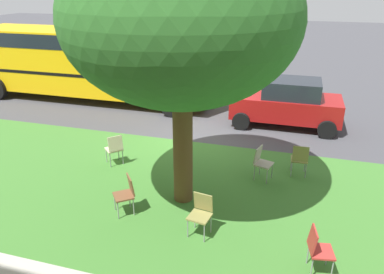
{
  "coord_description": "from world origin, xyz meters",
  "views": [
    {
      "loc": [
        -2.79,
        10.5,
        4.76
      ],
      "look_at": [
        -0.25,
        1.76,
        0.86
      ],
      "focal_mm": 34.37,
      "sensor_mm": 36.0,
      "label": 1
    }
  ],
  "objects_px": {
    "chair_0": "(115,147)",
    "chair_5": "(300,158)",
    "street_tree": "(181,20)",
    "parked_car": "(287,102)",
    "chair_2": "(201,211)",
    "school_bus": "(91,58)",
    "chair_3": "(261,161)",
    "chair_1": "(126,192)",
    "chair_4": "(318,248)"
  },
  "relations": [
    {
      "from": "chair_0",
      "to": "parked_car",
      "type": "relative_size",
      "value": 0.24
    },
    {
      "from": "street_tree",
      "to": "chair_4",
      "type": "relative_size",
      "value": 6.6
    },
    {
      "from": "chair_0",
      "to": "parked_car",
      "type": "xyz_separation_m",
      "value": [
        -4.38,
        -4.44,
        0.32
      ]
    },
    {
      "from": "chair_1",
      "to": "school_bus",
      "type": "distance_m",
      "value": 9.06
    },
    {
      "from": "chair_5",
      "to": "parked_car",
      "type": "relative_size",
      "value": 0.24
    },
    {
      "from": "chair_0",
      "to": "chair_3",
      "type": "xyz_separation_m",
      "value": [
        -3.98,
        -0.32,
        0.0
      ]
    },
    {
      "from": "chair_0",
      "to": "parked_car",
      "type": "bearing_deg",
      "value": -134.6
    },
    {
      "from": "chair_5",
      "to": "parked_car",
      "type": "xyz_separation_m",
      "value": [
        0.54,
        -3.68,
        0.32
      ]
    },
    {
      "from": "chair_3",
      "to": "chair_5",
      "type": "bearing_deg",
      "value": -155.14
    },
    {
      "from": "street_tree",
      "to": "chair_3",
      "type": "height_order",
      "value": "street_tree"
    },
    {
      "from": "chair_1",
      "to": "parked_car",
      "type": "height_order",
      "value": "parked_car"
    },
    {
      "from": "street_tree",
      "to": "chair_2",
      "type": "xyz_separation_m",
      "value": [
        -0.73,
        1.13,
        -3.53
      ]
    },
    {
      "from": "parked_car",
      "to": "street_tree",
      "type": "bearing_deg",
      "value": 69.93
    },
    {
      "from": "chair_2",
      "to": "chair_5",
      "type": "height_order",
      "value": "same"
    },
    {
      "from": "chair_0",
      "to": "chair_4",
      "type": "bearing_deg",
      "value": 152.52
    },
    {
      "from": "chair_0",
      "to": "chair_2",
      "type": "distance_m",
      "value": 3.82
    },
    {
      "from": "chair_1",
      "to": "chair_5",
      "type": "bearing_deg",
      "value": -142.36
    },
    {
      "from": "street_tree",
      "to": "chair_4",
      "type": "distance_m",
      "value": 4.87
    },
    {
      "from": "street_tree",
      "to": "parked_car",
      "type": "height_order",
      "value": "street_tree"
    },
    {
      "from": "chair_4",
      "to": "chair_5",
      "type": "xyz_separation_m",
      "value": [
        0.37,
        -3.5,
        0.0
      ]
    },
    {
      "from": "chair_4",
      "to": "school_bus",
      "type": "relative_size",
      "value": 0.08
    },
    {
      "from": "chair_2",
      "to": "chair_3",
      "type": "relative_size",
      "value": 1.0
    },
    {
      "from": "chair_0",
      "to": "chair_5",
      "type": "relative_size",
      "value": 1.0
    },
    {
      "from": "street_tree",
      "to": "parked_car",
      "type": "bearing_deg",
      "value": -110.07
    },
    {
      "from": "chair_1",
      "to": "chair_4",
      "type": "distance_m",
      "value": 4.02
    },
    {
      "from": "chair_3",
      "to": "chair_5",
      "type": "xyz_separation_m",
      "value": [
        -0.94,
        -0.43,
        0.0
      ]
    },
    {
      "from": "chair_3",
      "to": "school_bus",
      "type": "distance_m",
      "value": 9.32
    },
    {
      "from": "chair_3",
      "to": "chair_4",
      "type": "bearing_deg",
      "value": 112.99
    },
    {
      "from": "chair_5",
      "to": "chair_0",
      "type": "bearing_deg",
      "value": 8.73
    },
    {
      "from": "chair_1",
      "to": "street_tree",
      "type": "bearing_deg",
      "value": -139.19
    },
    {
      "from": "chair_0",
      "to": "chair_2",
      "type": "xyz_separation_m",
      "value": [
        -3.07,
        2.27,
        0.0
      ]
    },
    {
      "from": "chair_0",
      "to": "chair_5",
      "type": "height_order",
      "value": "same"
    },
    {
      "from": "chair_5",
      "to": "chair_2",
      "type": "bearing_deg",
      "value": 58.62
    },
    {
      "from": "chair_2",
      "to": "school_bus",
      "type": "distance_m",
      "value": 10.33
    },
    {
      "from": "street_tree",
      "to": "chair_4",
      "type": "xyz_separation_m",
      "value": [
        -2.94,
        1.61,
        -3.53
      ]
    },
    {
      "from": "chair_4",
      "to": "school_bus",
      "type": "bearing_deg",
      "value": -42.11
    },
    {
      "from": "chair_2",
      "to": "chair_3",
      "type": "height_order",
      "value": "same"
    },
    {
      "from": "chair_1",
      "to": "chair_0",
      "type": "bearing_deg",
      "value": -56.8
    },
    {
      "from": "street_tree",
      "to": "chair_0",
      "type": "height_order",
      "value": "street_tree"
    },
    {
      "from": "chair_4",
      "to": "chair_1",
      "type": "bearing_deg",
      "value": -10.42
    },
    {
      "from": "street_tree",
      "to": "chair_5",
      "type": "bearing_deg",
      "value": -143.69
    },
    {
      "from": "school_bus",
      "to": "chair_3",
      "type": "bearing_deg",
      "value": 146.62
    },
    {
      "from": "chair_5",
      "to": "chair_1",
      "type": "bearing_deg",
      "value": 37.64
    },
    {
      "from": "chair_0",
      "to": "chair_2",
      "type": "relative_size",
      "value": 1.0
    },
    {
      "from": "chair_4",
      "to": "parked_car",
      "type": "height_order",
      "value": "parked_car"
    },
    {
      "from": "chair_3",
      "to": "chair_1",
      "type": "bearing_deg",
      "value": 41.34
    },
    {
      "from": "parked_car",
      "to": "chair_2",
      "type": "bearing_deg",
      "value": 78.97
    },
    {
      "from": "chair_4",
      "to": "school_bus",
      "type": "height_order",
      "value": "school_bus"
    },
    {
      "from": "chair_1",
      "to": "chair_4",
      "type": "relative_size",
      "value": 1.0
    },
    {
      "from": "chair_0",
      "to": "parked_car",
      "type": "height_order",
      "value": "parked_car"
    }
  ]
}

